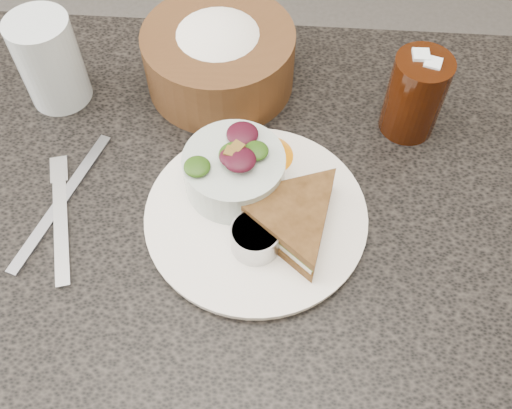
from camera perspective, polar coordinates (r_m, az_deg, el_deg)
The scene contains 12 objects.
floor at distance 1.38m, azimuth -2.76°, elevation -17.88°, with size 6.00×6.00×0.00m, color #494744.
dining_table at distance 1.02m, azimuth -3.62°, elevation -12.21°, with size 1.00×0.70×0.75m, color black.
dinner_plate at distance 0.68m, azimuth 0.00°, elevation -1.14°, with size 0.26×0.26×0.01m, color silver.
sandwich at distance 0.65m, azimuth 3.54°, elevation -1.29°, with size 0.15×0.15×0.04m, color brown, non-canonical shape.
salad_bowl at distance 0.67m, azimuth -2.22°, elevation 3.81°, with size 0.12×0.12×0.07m, color #A7B6AE, non-canonical shape.
dressing_ramekin at distance 0.64m, azimuth -0.03°, elevation -3.34°, with size 0.06×0.06×0.03m, color #AAAAAB.
orange_wedge at distance 0.71m, azimuth 1.23°, elevation 5.62°, with size 0.07×0.07×0.03m, color orange.
fork at distance 0.71m, azimuth -18.92°, elevation -1.90°, with size 0.02×0.17×0.00m, color #B3B4B7.
knife at distance 0.73m, azimuth -18.80°, elevation 0.40°, with size 0.01×0.21×0.00m, color #93969F.
bread_basket at distance 0.79m, azimuth -3.74°, elevation 15.18°, with size 0.20×0.20×0.12m, color brown, non-canonical shape.
cola_glass at distance 0.75m, azimuth 15.72°, elevation 10.77°, with size 0.07×0.07×0.12m, color black, non-canonical shape.
water_glass at distance 0.81m, azimuth -19.94°, elevation 13.34°, with size 0.08×0.08×0.12m, color silver.
Camera 1 is at (0.09, -0.37, 1.33)m, focal length 40.00 mm.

